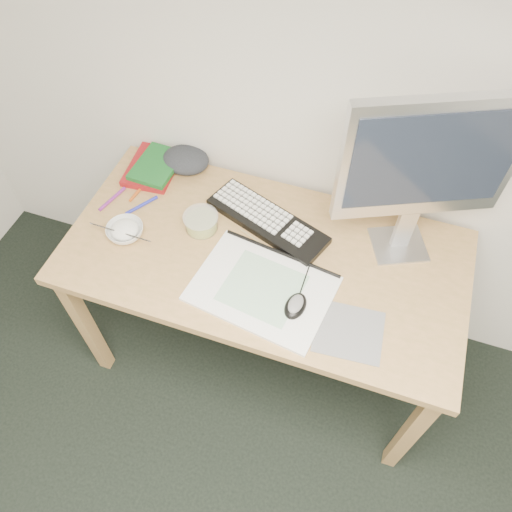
{
  "coord_description": "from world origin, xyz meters",
  "views": [
    {
      "loc": [
        0.07,
        0.45,
        2.15
      ],
      "look_at": [
        -0.24,
        1.36,
        0.83
      ],
      "focal_mm": 35.0,
      "sensor_mm": 36.0,
      "label": 1
    }
  ],
  "objects_px": {
    "desk": "(264,268)",
    "rice_bowl": "(125,231)",
    "sketchpad": "(262,289)",
    "keyboard": "(267,221)",
    "monitor": "(428,165)"
  },
  "relations": [
    {
      "from": "keyboard",
      "to": "monitor",
      "type": "xyz_separation_m",
      "value": [
        0.47,
        0.05,
        0.37
      ]
    },
    {
      "from": "rice_bowl",
      "to": "monitor",
      "type": "bearing_deg",
      "value": 16.21
    },
    {
      "from": "monitor",
      "to": "rice_bowl",
      "type": "distance_m",
      "value": 1.03
    },
    {
      "from": "keyboard",
      "to": "monitor",
      "type": "distance_m",
      "value": 0.6
    },
    {
      "from": "keyboard",
      "to": "rice_bowl",
      "type": "bearing_deg",
      "value": -134.55
    },
    {
      "from": "desk",
      "to": "sketchpad",
      "type": "xyz_separation_m",
      "value": [
        0.04,
        -0.14,
        0.09
      ]
    },
    {
      "from": "desk",
      "to": "rice_bowl",
      "type": "xyz_separation_m",
      "value": [
        -0.49,
        -0.08,
        0.1
      ]
    },
    {
      "from": "desk",
      "to": "rice_bowl",
      "type": "distance_m",
      "value": 0.51
    },
    {
      "from": "sketchpad",
      "to": "keyboard",
      "type": "relative_size",
      "value": 0.96
    },
    {
      "from": "desk",
      "to": "sketchpad",
      "type": "bearing_deg",
      "value": -73.75
    },
    {
      "from": "sketchpad",
      "to": "rice_bowl",
      "type": "distance_m",
      "value": 0.54
    },
    {
      "from": "monitor",
      "to": "rice_bowl",
      "type": "xyz_separation_m",
      "value": [
        -0.93,
        -0.27,
        -0.37
      ]
    },
    {
      "from": "keyboard",
      "to": "monitor",
      "type": "height_order",
      "value": "monitor"
    },
    {
      "from": "sketchpad",
      "to": "monitor",
      "type": "xyz_separation_m",
      "value": [
        0.39,
        0.33,
        0.38
      ]
    },
    {
      "from": "keyboard",
      "to": "monitor",
      "type": "bearing_deg",
      "value": 27.05
    }
  ]
}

